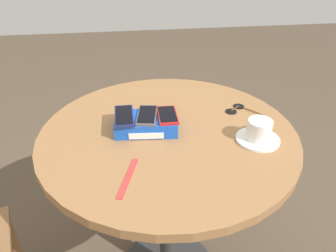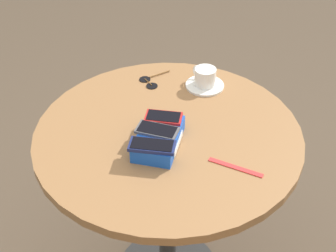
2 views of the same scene
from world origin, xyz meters
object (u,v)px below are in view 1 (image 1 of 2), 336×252
(phone_red, at_px, (166,115))
(saucer, at_px, (258,139))
(coffee_cup, at_px, (260,129))
(round_table, at_px, (168,167))
(sunglasses, at_px, (237,109))
(phone_gray, at_px, (147,115))
(lanyard_strap, at_px, (128,178))
(phone_box, at_px, (146,124))
(phone_navy, at_px, (124,116))

(phone_red, xyz_separation_m, saucer, (0.29, -0.11, -0.05))
(saucer, xyz_separation_m, coffee_cup, (0.00, 0.00, 0.04))
(saucer, bearing_deg, round_table, 161.64)
(sunglasses, bearing_deg, phone_gray, -165.51)
(round_table, bearing_deg, lanyard_strap, -122.35)
(phone_red, bearing_deg, coffee_cup, -20.25)
(phone_gray, height_order, coffee_cup, coffee_cup)
(saucer, distance_m, coffee_cup, 0.04)
(coffee_cup, bearing_deg, phone_box, 162.82)
(round_table, xyz_separation_m, lanyard_strap, (-0.14, -0.22, 0.16))
(round_table, height_order, phone_navy, phone_navy)
(round_table, xyz_separation_m, phone_navy, (-0.14, 0.03, 0.21))
(phone_gray, bearing_deg, phone_red, -7.95)
(phone_navy, bearing_deg, phone_red, -4.35)
(phone_navy, xyz_separation_m, sunglasses, (0.42, 0.09, -0.05))
(phone_box, distance_m, phone_gray, 0.03)
(coffee_cup, bearing_deg, phone_gray, 161.85)
(phone_navy, relative_size, phone_gray, 1.00)
(coffee_cup, bearing_deg, sunglasses, 91.24)
(round_table, height_order, phone_box, phone_box)
(lanyard_strap, xyz_separation_m, sunglasses, (0.42, 0.34, 0.00))
(saucer, xyz_separation_m, lanyard_strap, (-0.42, -0.13, -0.00))
(coffee_cup, xyz_separation_m, lanyard_strap, (-0.42, -0.13, -0.04))
(phone_gray, xyz_separation_m, coffee_cup, (0.35, -0.11, -0.01))
(phone_navy, height_order, saucer, phone_navy)
(phone_gray, height_order, phone_red, same)
(round_table, distance_m, phone_navy, 0.25)
(phone_navy, height_order, coffee_cup, coffee_cup)
(coffee_cup, bearing_deg, lanyard_strap, -162.71)
(round_table, bearing_deg, sunglasses, 22.05)
(sunglasses, bearing_deg, lanyard_strap, -141.31)
(phone_navy, relative_size, phone_red, 1.17)
(phone_gray, xyz_separation_m, sunglasses, (0.35, 0.09, -0.05))
(phone_box, xyz_separation_m, phone_navy, (-0.07, 0.01, 0.03))
(phone_box, distance_m, sunglasses, 0.36)
(saucer, bearing_deg, sunglasses, 90.79)
(phone_navy, distance_m, coffee_cup, 0.44)
(phone_red, distance_m, lanyard_strap, 0.28)
(coffee_cup, distance_m, sunglasses, 0.21)
(sunglasses, bearing_deg, phone_box, -164.85)
(phone_gray, bearing_deg, phone_navy, 178.64)
(phone_box, height_order, lanyard_strap, phone_box)
(phone_box, bearing_deg, phone_red, -2.93)
(round_table, relative_size, phone_gray, 6.34)
(lanyard_strap, bearing_deg, sunglasses, 38.69)
(phone_gray, distance_m, saucer, 0.37)
(round_table, distance_m, saucer, 0.34)
(phone_red, relative_size, sunglasses, 0.87)
(saucer, height_order, sunglasses, saucer)
(phone_gray, relative_size, lanyard_strap, 0.82)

